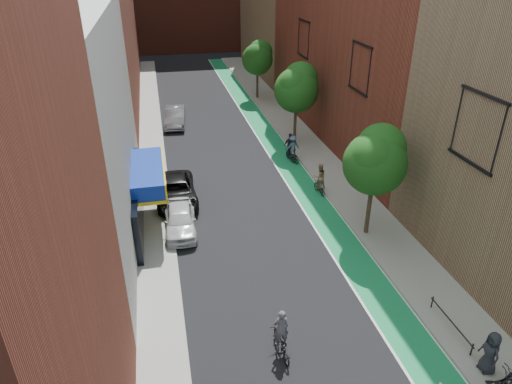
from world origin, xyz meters
TOP-DOWN VIEW (x-y plane):
  - bike_lane at (4.00, 26.00)m, footprint 2.00×68.00m
  - sidewalk_left at (-6.00, 26.00)m, footprint 2.00×68.00m
  - sidewalk_right at (6.50, 26.00)m, footprint 3.00×68.00m
  - building_left_white at (-11.00, 14.00)m, footprint 8.00×20.00m
  - building_right_far_tan at (12.00, 50.00)m, footprint 8.00×20.00m
  - tree_near at (5.65, 10.02)m, footprint 3.40×3.36m
  - tree_mid at (5.65, 24.02)m, footprint 3.55×3.53m
  - tree_far at (5.65, 38.02)m, footprint 3.30×3.25m
  - parked_car_white at (-4.60, 12.66)m, footprint 1.93×4.40m
  - parked_car_black at (-4.60, 16.25)m, footprint 2.50×5.39m
  - parked_car_silver at (-3.71, 31.15)m, footprint 2.24×5.13m
  - cyclist_lead at (-1.38, 2.70)m, footprint 0.74×1.88m
  - cyclist_lane_near at (4.70, 15.37)m, footprint 0.91×1.54m
  - cyclist_lane_mid at (4.36, 21.01)m, footprint 1.11×1.73m
  - cyclist_lane_far at (4.49, 20.82)m, footprint 1.20×1.93m
  - parked_bike_near at (5.40, -0.91)m, footprint 1.83×0.64m
  - parked_bike_far at (5.67, -0.91)m, footprint 1.89×1.07m
  - pedestrian at (5.90, 0.06)m, footprint 0.58×0.89m

SIDE VIEW (x-z plane):
  - bike_lane at x=4.00m, z-range 0.00..0.01m
  - sidewalk_left at x=-6.00m, z-range 0.00..0.15m
  - sidewalk_right at x=6.50m, z-range 0.00..0.15m
  - parked_bike_far at x=5.67m, z-range 0.15..1.09m
  - parked_bike_near at x=5.40m, z-range 0.15..1.11m
  - cyclist_lead at x=-1.38m, z-range -0.35..1.73m
  - parked_car_white at x=-4.60m, z-range 0.00..1.48m
  - parked_car_black at x=-4.60m, z-range 0.00..1.49m
  - parked_car_silver at x=-3.71m, z-range 0.00..1.64m
  - cyclist_lane_mid at x=4.36m, z-range -0.23..1.94m
  - cyclist_lane_far at x=4.49m, z-range -0.13..1.91m
  - cyclist_lane_near at x=4.70m, z-range -0.11..1.96m
  - pedestrian at x=5.90m, z-range 0.15..1.96m
  - tree_far at x=5.65m, z-range 1.40..7.60m
  - tree_near at x=5.65m, z-range 1.45..7.87m
  - tree_mid at x=5.65m, z-range 1.52..8.26m
  - building_left_white at x=-11.00m, z-range 0.00..12.00m
  - building_right_far_tan at x=12.00m, z-range 0.00..18.00m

